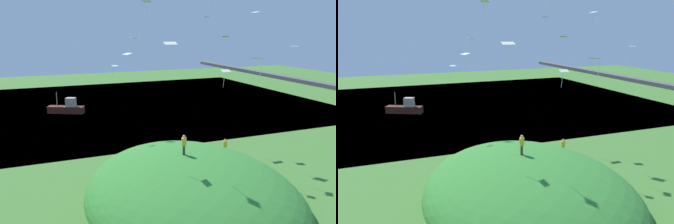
% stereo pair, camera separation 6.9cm
% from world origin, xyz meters
% --- Properties ---
extents(ground_plane, '(160.00, 160.00, 0.00)m').
position_xyz_m(ground_plane, '(0.00, 0.00, 0.00)').
color(ground_plane, '#42772F').
extents(lake_water, '(54.01, 80.00, 0.40)m').
position_xyz_m(lake_water, '(-29.10, 0.00, -0.20)').
color(lake_water, navy).
rests_on(lake_water, ground_plane).
extents(grass_hill, '(22.44, 17.73, 7.48)m').
position_xyz_m(grass_hill, '(10.90, -1.66, 0.00)').
color(grass_hill, '#368030').
rests_on(grass_hill, ground_plane).
extents(bridge_deck_far, '(48.61, 1.80, 0.70)m').
position_xyz_m(bridge_deck_far, '(-29.10, 32.76, 4.83)').
color(bridge_deck_far, '#535555').
extents(boat_on_lake, '(4.22, 6.15, 3.58)m').
position_xyz_m(boat_on_lake, '(-25.36, -7.82, 0.85)').
color(boat_on_lake, '#451F15').
rests_on(boat_on_lake, lake_water).
extents(person_walking_path, '(0.59, 0.59, 1.72)m').
position_xyz_m(person_walking_path, '(10.28, -2.05, 4.81)').
color(person_walking_path, '#383224').
rests_on(person_walking_path, grass_hill).
extents(person_watching_kites, '(0.56, 0.56, 1.69)m').
position_xyz_m(person_watching_kites, '(2.20, 6.89, 1.05)').
color(person_watching_kites, '#3C2A36').
rests_on(person_watching_kites, ground_plane).
extents(kite_0, '(1.19, 1.17, 2.18)m').
position_xyz_m(kite_0, '(11.63, 3.82, 11.62)').
color(kite_0, white).
extents(kite_2, '(0.82, 0.83, 1.96)m').
position_xyz_m(kite_2, '(8.08, -4.41, 16.03)').
color(kite_2, silver).
extents(kite_3, '(0.92, 0.90, 2.16)m').
position_xyz_m(kite_3, '(1.95, 4.84, 17.00)').
color(kite_3, white).
extents(kite_4, '(0.88, 1.00, 2.19)m').
position_xyz_m(kite_4, '(-1.64, 8.72, 13.03)').
color(kite_4, white).
extents(kite_5, '(0.78, 0.75, 1.86)m').
position_xyz_m(kite_5, '(3.26, 3.52, 15.05)').
color(kite_5, white).
extents(kite_7, '(0.57, 0.70, 1.29)m').
position_xyz_m(kite_7, '(0.41, -5.41, 10.29)').
color(kite_7, white).
extents(kite_8, '(0.95, 0.95, 2.15)m').
position_xyz_m(kite_8, '(10.04, 8.98, 12.35)').
color(kite_8, silver).
extents(kite_9, '(0.78, 1.14, 2.12)m').
position_xyz_m(kite_9, '(0.01, 7.93, 9.19)').
color(kite_9, silver).
extents(kite_10, '(0.78, 0.55, 1.86)m').
position_xyz_m(kite_10, '(7.94, -5.51, 13.21)').
color(kite_10, silver).
extents(kite_12, '(0.68, 0.95, 1.66)m').
position_xyz_m(kite_12, '(13.12, -4.44, 13.03)').
color(kite_12, white).
extents(kite_13, '(1.23, 1.01, 2.30)m').
position_xyz_m(kite_13, '(-1.25, -3.57, 11.34)').
color(kite_13, white).
extents(kite_14, '(0.96, 0.66, 1.37)m').
position_xyz_m(kite_14, '(5.09, 8.06, 15.65)').
color(kite_14, white).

